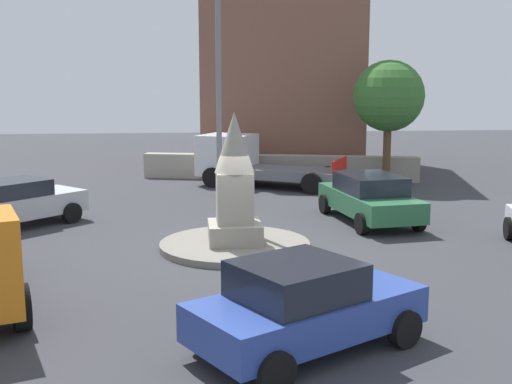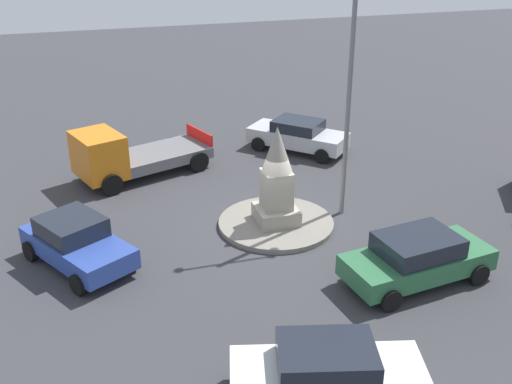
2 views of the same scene
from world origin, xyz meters
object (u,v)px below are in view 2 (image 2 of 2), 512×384
Objects in this scene: streetlamp at (351,69)px; car_blue_waiting at (76,242)px; car_white_far_side at (327,372)px; car_silver_parked_right at (298,135)px; car_green_passing at (417,258)px; monument at (277,179)px; truck_orange_parked_left at (126,156)px.

car_blue_waiting is (-9.22, -0.91, -4.47)m from streetlamp.
car_blue_waiting is (-5.10, 7.53, 0.02)m from car_white_far_side.
car_blue_waiting is (-9.83, -7.19, 0.02)m from car_silver_parked_right.
streetlamp is at bearing 93.09° from car_green_passing.
monument is at bearing 122.44° from car_green_passing.
car_silver_parked_right is (0.61, 6.28, -4.49)m from streetlamp.
monument is 0.81× the size of car_blue_waiting.
car_green_passing is 12.44m from truck_orange_parked_left.
car_white_far_side is at bearing -100.65° from monument.
streetlamp is at bearing 5.61° from car_blue_waiting.
car_green_passing is at bearing -57.56° from monument.
streetlamp is (2.58, 0.26, 3.48)m from monument.
streetlamp is 9.82m from truck_orange_parked_left.
truck_orange_parked_left is (-7.07, 5.33, -4.25)m from streetlamp.
streetlamp is 6.50m from car_green_passing.
car_green_passing is 1.09× the size of car_blue_waiting.
car_green_passing is at bearing -91.85° from car_silver_parked_right.
monument is at bearing 5.53° from car_blue_waiting.
car_blue_waiting is at bearing 124.11° from car_white_far_side.
streetlamp is at bearing 5.81° from monument.
car_white_far_side is 9.10m from car_blue_waiting.
car_silver_parked_right is 0.74× the size of truck_orange_parked_left.
car_green_passing is at bearing 40.29° from car_white_far_side.
car_green_passing is 10.22m from car_blue_waiting.
truck_orange_parked_left reaches higher than car_green_passing.
streetlamp reaches higher than car_blue_waiting.
monument is 0.75× the size of car_white_far_side.
car_green_passing is (2.84, -4.46, -0.97)m from monument.
car_silver_parked_right is 0.94× the size of car_white_far_side.
car_silver_parked_right is at bearing 72.18° from car_white_far_side.
monument is 8.38m from car_white_far_side.
car_blue_waiting is 6.60m from truck_orange_parked_left.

